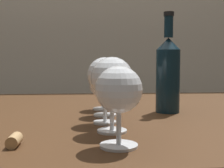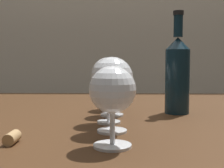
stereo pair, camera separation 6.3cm
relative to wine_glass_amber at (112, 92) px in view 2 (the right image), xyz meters
The scene contains 9 objects.
back_wall 1.63m from the wine_glass_amber, 92.67° to the left, with size 5.00×0.08×2.60m, color #B2A893.
dining_table 0.42m from the wine_glass_amber, 100.99° to the left, with size 1.55×0.98×0.77m.
wine_glass_amber is the anchor object (origin of this frame).
wine_glass_white 0.11m from the wine_glass_amber, 91.80° to the left, with size 0.09×0.09×0.16m.
wine_glass_chardonnay 0.20m from the wine_glass_amber, 93.83° to the left, with size 0.09×0.09×0.16m.
wine_glass_pinot 0.30m from the wine_glass_amber, 91.62° to the left, with size 0.09×0.09×0.13m.
wine_glass_rose 0.40m from the wine_glass_amber, 91.29° to the left, with size 0.09×0.09×0.14m.
wine_bottle 0.39m from the wine_glass_amber, 62.60° to the left, with size 0.07×0.07×0.29m.
cork 0.20m from the wine_glass_amber, behind, with size 0.02×0.02×0.04m, color tan.
Camera 2 is at (0.08, -0.89, 0.92)m, focal length 48.10 mm.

